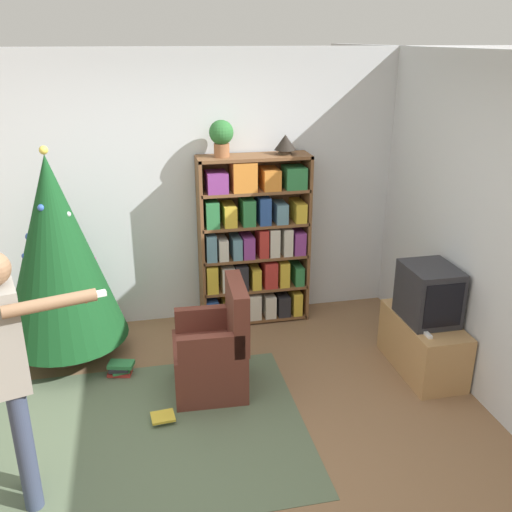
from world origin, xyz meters
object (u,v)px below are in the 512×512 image
object	(u,v)px
christmas_tree	(57,251)
standing_person	(11,362)
bookshelf	(253,243)
table_lamp	(285,143)
television	(429,294)
potted_plant	(221,136)
armchair	(214,354)

from	to	relation	value
christmas_tree	standing_person	bearing A→B (deg)	-92.84
bookshelf	table_lamp	size ratio (longest dim) A/B	8.31
television	potted_plant	bearing A→B (deg)	140.42
bookshelf	potted_plant	distance (m)	1.08
standing_person	potted_plant	distance (m)	2.73
armchair	potted_plant	world-z (taller)	potted_plant
standing_person	table_lamp	size ratio (longest dim) A/B	8.15
television	standing_person	bearing A→B (deg)	-164.68
television	table_lamp	distance (m)	1.86
potted_plant	television	bearing A→B (deg)	-39.58
christmas_tree	potted_plant	size ratio (longest dim) A/B	5.75
armchair	standing_person	xyz separation A→B (m)	(-1.27, -0.92, 0.64)
television	table_lamp	size ratio (longest dim) A/B	2.40
armchair	television	bearing A→B (deg)	89.92
television	standing_person	xyz separation A→B (m)	(-3.05, -0.83, 0.25)
armchair	standing_person	distance (m)	1.70
potted_plant	table_lamp	distance (m)	0.60
standing_person	television	bearing A→B (deg)	89.96
bookshelf	television	size ratio (longest dim) A/B	3.47
bookshelf	potted_plant	world-z (taller)	potted_plant
bookshelf	standing_person	size ratio (longest dim) A/B	1.02
bookshelf	potted_plant	size ratio (longest dim) A/B	5.05
bookshelf	table_lamp	distance (m)	1.00
television	standing_person	size ratio (longest dim) A/B	0.29
armchair	potted_plant	size ratio (longest dim) A/B	2.80
bookshelf	table_lamp	xyz separation A→B (m)	(0.30, 0.01, 0.95)
christmas_tree	armchair	xyz separation A→B (m)	(1.19, -0.75, -0.69)
armchair	table_lamp	size ratio (longest dim) A/B	4.60
potted_plant	table_lamp	bearing A→B (deg)	-0.00
table_lamp	potted_plant	bearing A→B (deg)	180.00
christmas_tree	standing_person	distance (m)	1.67
potted_plant	table_lamp	size ratio (longest dim) A/B	1.64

